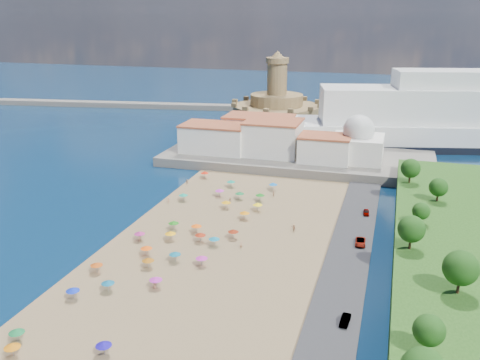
% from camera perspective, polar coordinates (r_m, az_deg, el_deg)
% --- Properties ---
extents(ground, '(700.00, 700.00, 0.00)m').
position_cam_1_polar(ground, '(119.35, -5.30, -7.01)').
color(ground, '#071938').
rests_on(ground, ground).
extents(terrace, '(90.00, 36.00, 3.00)m').
position_cam_1_polar(terrace, '(182.64, 6.10, 2.29)').
color(terrace, '#59544C').
rests_on(terrace, ground).
extents(jetty, '(18.00, 70.00, 2.40)m').
position_cam_1_polar(jetty, '(220.46, 2.15, 4.97)').
color(jetty, '#59544C').
rests_on(jetty, ground).
extents(breakwater, '(199.03, 34.77, 2.60)m').
position_cam_1_polar(breakwater, '(298.99, -14.25, 7.84)').
color(breakwater, '#59544C').
rests_on(breakwater, ground).
extents(waterfront_buildings, '(57.00, 29.00, 11.00)m').
position_cam_1_polar(waterfront_buildings, '(184.36, 2.20, 4.56)').
color(waterfront_buildings, silver).
rests_on(waterfront_buildings, terrace).
extents(domed_building, '(16.00, 16.00, 15.00)m').
position_cam_1_polar(domed_building, '(176.51, 12.46, 3.93)').
color(domed_building, silver).
rests_on(domed_building, terrace).
extents(fortress, '(40.00, 40.00, 32.40)m').
position_cam_1_polar(fortress, '(248.00, 3.91, 7.66)').
color(fortress, '#997B4C').
rests_on(fortress, ground).
extents(beach_parasols, '(29.22, 114.48, 2.20)m').
position_cam_1_polar(beach_parasols, '(110.22, -8.13, -8.07)').
color(beach_parasols, gray).
rests_on(beach_parasols, beach).
extents(beachgoers, '(38.37, 92.76, 1.80)m').
position_cam_1_polar(beachgoers, '(124.03, -3.81, -5.42)').
color(beachgoers, tan).
rests_on(beachgoers, beach).
extents(parked_cars, '(2.40, 54.70, 1.32)m').
position_cam_1_polar(parked_cars, '(117.26, 12.59, -7.13)').
color(parked_cars, gray).
rests_on(parked_cars, promenade).
extents(hillside_trees, '(12.84, 105.94, 7.38)m').
position_cam_1_polar(hillside_trees, '(98.99, 19.44, -7.11)').
color(hillside_trees, '#382314').
rests_on(hillside_trees, hillside).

